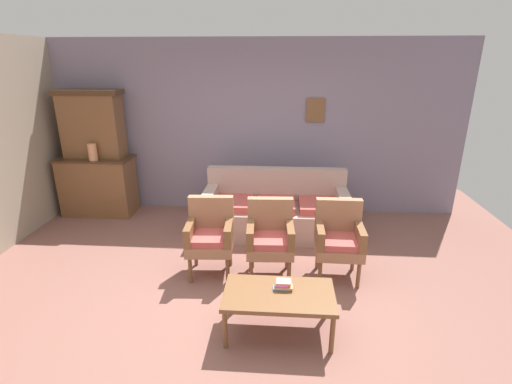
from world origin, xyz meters
TOP-DOWN VIEW (x-y plane):
  - ground_plane at (0.00, 0.00)m, footprint 7.68×7.68m
  - wall_back_with_decor at (0.00, 2.63)m, footprint 6.40×0.09m
  - side_cabinet at (-2.53, 2.25)m, footprint 1.16×0.55m
  - cabinet_upper_hutch at (-2.53, 2.33)m, footprint 0.99×0.38m
  - vase_on_cabinet at (-2.46, 2.08)m, footprint 0.13×0.13m
  - floral_couch at (0.34, 1.70)m, footprint 2.02×0.81m
  - armchair_by_doorway at (-0.39, 0.57)m, footprint 0.55×0.52m
  - armchair_near_couch_end at (0.30, 0.57)m, footprint 0.54×0.52m
  - armchair_row_middle at (1.07, 0.59)m, footprint 0.52×0.49m
  - coffee_table at (0.42, -0.42)m, footprint 1.00×0.56m
  - book_stack_on_table at (0.45, -0.36)m, footprint 0.18×0.12m

SIDE VIEW (x-z plane):
  - ground_plane at x=0.00m, z-range 0.00..0.00m
  - floral_couch at x=0.34m, z-range -0.12..0.78m
  - coffee_table at x=0.42m, z-range 0.17..0.59m
  - book_stack_on_table at x=0.45m, z-range 0.42..0.50m
  - side_cabinet at x=-2.53m, z-range 0.00..0.93m
  - armchair_by_doorway at x=-0.39m, z-range 0.05..0.95m
  - armchair_near_couch_end at x=0.30m, z-range 0.05..0.95m
  - armchair_row_middle at x=1.07m, z-range 0.05..0.95m
  - vase_on_cabinet at x=-2.46m, z-range 0.93..1.19m
  - wall_back_with_decor at x=0.00m, z-range 0.00..2.70m
  - cabinet_upper_hutch at x=-2.53m, z-range 0.94..1.97m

